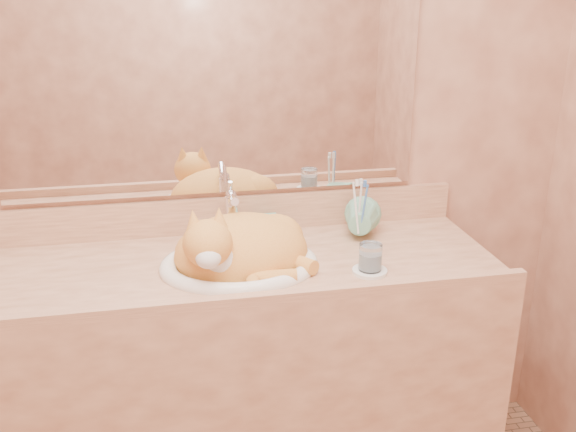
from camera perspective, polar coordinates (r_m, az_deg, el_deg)
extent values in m
cube|color=#935842|center=(2.03, -6.75, 9.27)|extent=(2.40, 0.02, 2.50)
cube|color=white|center=(1.99, -6.89, 13.16)|extent=(1.30, 0.02, 0.80)
imported|color=#6CAE8F|center=(1.96, -1.52, -0.59)|extent=(0.08, 0.08, 0.17)
imported|color=#6CAE8F|center=(2.02, 6.37, -0.95)|extent=(0.16, 0.16, 0.11)
cylinder|color=white|center=(1.84, 7.27, -4.88)|extent=(0.10, 0.10, 0.01)
cylinder|color=silver|center=(1.82, 7.33, -3.65)|extent=(0.07, 0.07, 0.08)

